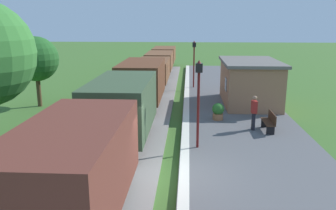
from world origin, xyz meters
name	(u,v)px	position (x,y,z in m)	size (l,w,h in m)	color
ground_plane	(173,181)	(0.00, 0.00, 0.00)	(160.00, 160.00, 0.00)	#3D6628
platform_slab	(265,180)	(3.20, 0.00, 0.12)	(6.00, 60.00, 0.25)	#565659
platform_edge_stripe	(184,174)	(0.40, 0.00, 0.25)	(0.36, 60.00, 0.01)	silver
track_ballast	(105,177)	(-2.40, 0.00, 0.06)	(3.80, 60.00, 0.12)	gray
rail_near	(125,175)	(-1.68, 0.00, 0.19)	(0.07, 60.00, 0.14)	slate
rail_far	(85,174)	(-3.12, 0.00, 0.19)	(0.07, 60.00, 0.14)	slate
freight_train	(146,79)	(-2.40, 12.18, 1.55)	(2.50, 39.20, 2.72)	brown
station_hut	(249,82)	(4.40, 10.93, 1.65)	(3.50, 5.80, 2.78)	#9E6B4C
bench_near_hut	(269,121)	(4.46, 5.18, 0.72)	(0.42, 1.50, 0.91)	#422819
bench_down_platform	(238,82)	(4.46, 16.26, 0.72)	(0.42, 1.50, 0.91)	#422819
person_waiting	(254,111)	(3.70, 5.29, 1.18)	(0.26, 0.39, 1.71)	black
potted_planter	(218,111)	(2.12, 6.99, 0.72)	(0.64, 0.64, 0.92)	#9E6642
lamp_post_near	(199,88)	(0.92, 2.72, 2.80)	(0.28, 0.28, 3.70)	#591414
lamp_post_far	(194,55)	(0.92, 16.30, 2.80)	(0.28, 0.28, 3.70)	#591414
tree_trackside_far	(36,59)	(-9.21, 10.36, 3.09)	(2.85, 2.85, 4.52)	#4C3823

